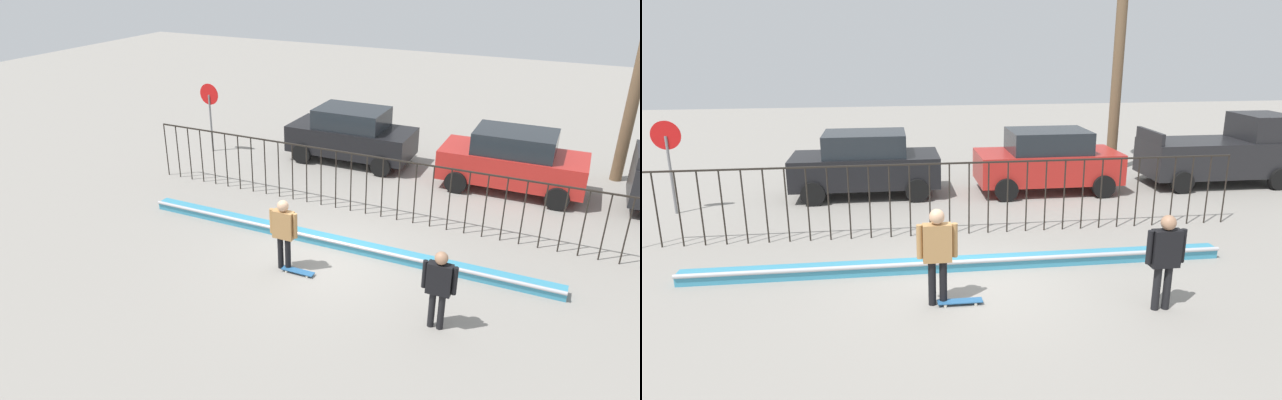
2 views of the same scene
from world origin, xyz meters
TOP-DOWN VIEW (x-y plane):
  - ground_plane at (0.00, 0.00)m, footprint 60.00×60.00m
  - bowl_coping_ledge at (0.00, 0.78)m, footprint 11.00×0.40m
  - perimeter_fence at (0.00, 2.91)m, footprint 14.04×0.04m
  - skateboarder at (-0.62, -0.73)m, footprint 0.71×0.27m
  - skateboard at (-0.24, -0.79)m, footprint 0.80×0.20m
  - camera_operator at (3.19, -1.43)m, footprint 0.69×0.26m
  - parked_car_black at (-2.07, 6.77)m, footprint 4.30×2.12m
  - parked_car_red at (3.40, 6.49)m, footprint 4.30×2.12m
  - pickup_truck at (9.24, 6.63)m, footprint 4.70×2.12m
  - stop_sign at (-7.11, 5.58)m, footprint 0.76×0.07m

SIDE VIEW (x-z plane):
  - ground_plane at x=0.00m, z-range 0.00..0.00m
  - skateboard at x=-0.24m, z-range 0.02..0.10m
  - bowl_coping_ledge at x=0.00m, z-range -0.01..0.25m
  - parked_car_black at x=-2.07m, z-range 0.02..1.92m
  - parked_car_red at x=3.40m, z-range 0.02..1.92m
  - camera_operator at x=3.19m, z-range 0.17..1.88m
  - pickup_truck at x=9.24m, z-range -0.08..2.16m
  - skateboarder at x=-0.62m, z-range 0.18..1.94m
  - perimeter_fence at x=0.00m, z-range 0.21..1.97m
  - stop_sign at x=-7.11m, z-range 0.37..2.87m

